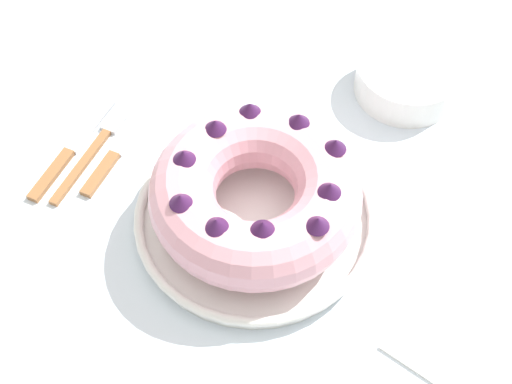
# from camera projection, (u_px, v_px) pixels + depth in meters

# --- Properties ---
(dining_table) EXTENTS (1.44, 1.28, 0.77)m
(dining_table) POSITION_uv_depth(u_px,v_px,m) (242.00, 249.00, 0.97)
(dining_table) COLOR silver
(dining_table) RESTS_ON ground_plane
(serving_dish) EXTENTS (0.30, 0.30, 0.03)m
(serving_dish) POSITION_uv_depth(u_px,v_px,m) (256.00, 217.00, 0.90)
(serving_dish) COLOR white
(serving_dish) RESTS_ON dining_table
(bundt_cake) EXTENTS (0.26, 0.26, 0.09)m
(bundt_cake) POSITION_uv_depth(u_px,v_px,m) (256.00, 192.00, 0.85)
(bundt_cake) COLOR #E09EAD
(bundt_cake) RESTS_ON serving_dish
(fork) EXTENTS (0.02, 0.19, 0.01)m
(fork) POSITION_uv_depth(u_px,v_px,m) (97.00, 145.00, 0.98)
(fork) COLOR #936038
(fork) RESTS_ON dining_table
(serving_knife) EXTENTS (0.02, 0.20, 0.01)m
(serving_knife) POSITION_uv_depth(u_px,v_px,m) (68.00, 153.00, 0.97)
(serving_knife) COLOR #936038
(serving_knife) RESTS_ON dining_table
(cake_knife) EXTENTS (0.02, 0.17, 0.01)m
(cake_knife) POSITION_uv_depth(u_px,v_px,m) (114.00, 155.00, 0.97)
(cake_knife) COLOR #936038
(cake_knife) RESTS_ON dining_table
(side_bowl) EXTENTS (0.15, 0.15, 0.05)m
(side_bowl) POSITION_uv_depth(u_px,v_px,m) (407.00, 78.00, 1.02)
(side_bowl) COLOR white
(side_bowl) RESTS_ON dining_table
(napkin) EXTENTS (0.20, 0.16, 0.00)m
(napkin) POSITION_uv_depth(u_px,v_px,m) (475.00, 351.00, 0.80)
(napkin) COLOR white
(napkin) RESTS_ON dining_table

